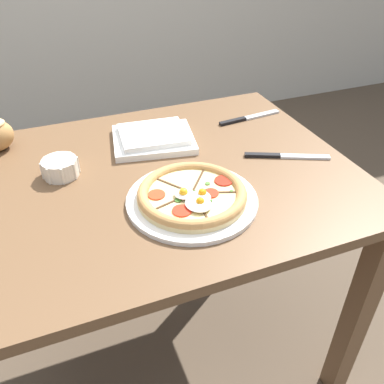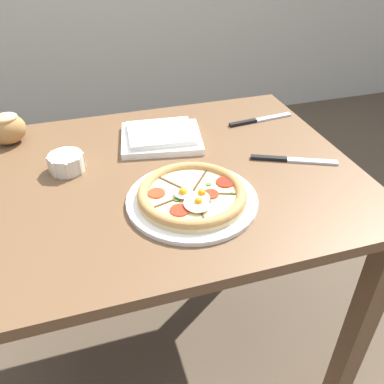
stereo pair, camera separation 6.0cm
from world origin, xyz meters
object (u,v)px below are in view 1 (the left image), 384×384
object	(u,v)px
knife_main	(249,118)
knife_spare	(286,156)
napkin_folded	(153,138)
dining_table	(151,211)
pizza	(192,196)
ramekin_bowl	(60,167)

from	to	relation	value
knife_main	knife_spare	xyz separation A→B (m)	(-0.02, -0.26, 0.00)
napkin_folded	dining_table	bearing A→B (deg)	-111.81
pizza	ramekin_bowl	bearing A→B (deg)	139.72
pizza	ramekin_bowl	xyz separation A→B (m)	(-0.28, 0.24, 0.01)
knife_main	knife_spare	bearing A→B (deg)	-100.40
napkin_folded	knife_main	bearing A→B (deg)	6.85
ramekin_bowl	knife_main	distance (m)	0.64
pizza	knife_spare	xyz separation A→B (m)	(0.33, 0.10, -0.02)
knife_main	dining_table	bearing A→B (deg)	-158.76
ramekin_bowl	napkin_folded	size ratio (longest dim) A/B	0.37
ramekin_bowl	knife_spare	bearing A→B (deg)	-12.71
knife_main	ramekin_bowl	bearing A→B (deg)	-174.38
napkin_folded	knife_main	distance (m)	0.35
dining_table	knife_main	xyz separation A→B (m)	(0.42, 0.21, 0.12)
napkin_folded	ramekin_bowl	bearing A→B (deg)	-163.17
dining_table	napkin_folded	size ratio (longest dim) A/B	4.12
dining_table	ramekin_bowl	distance (m)	0.27
dining_table	knife_spare	xyz separation A→B (m)	(0.39, -0.05, 0.12)
dining_table	napkin_folded	xyz separation A→B (m)	(0.07, 0.17, 0.14)
dining_table	knife_main	bearing A→B (deg)	27.03
napkin_folded	knife_main	world-z (taller)	napkin_folded
pizza	knife_main	distance (m)	0.50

